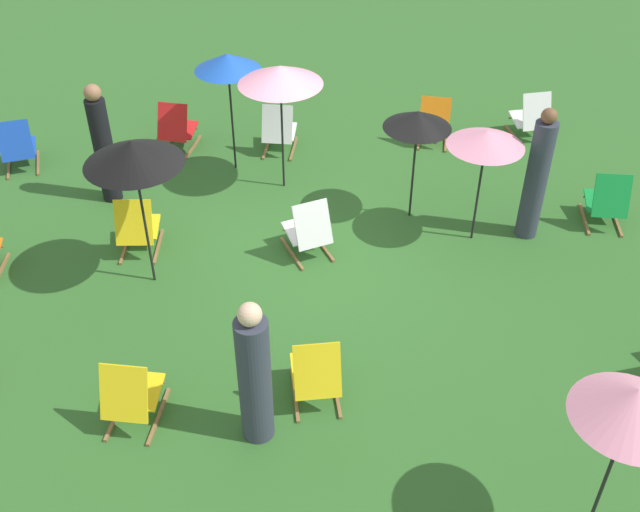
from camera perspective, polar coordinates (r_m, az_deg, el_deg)
The scene contains 20 objects.
ground_plane at distance 10.38m, azimuth -0.70°, elevation 1.83°, with size 40.00×40.00×0.00m, color #2D6026.
deckchair_1 at distance 12.97m, azimuth 15.78°, elevation 10.10°, with size 0.54×0.80×0.83m.
deckchair_2 at distance 11.07m, azimuth 20.97°, elevation 3.90°, with size 0.63×0.84×0.83m.
deckchair_3 at distance 9.78m, azimuth -0.89°, elevation 1.96°, with size 0.69×0.87×0.83m.
deckchair_4 at distance 10.11m, azimuth -13.71°, elevation 2.11°, with size 0.54×0.80×0.83m.
deckchair_5 at distance 12.13m, azimuth -3.14°, elevation 9.53°, with size 0.63×0.84×0.83m.
deckchair_6 at distance 12.50m, azimuth 8.69°, elevation 10.04°, with size 0.66×0.86×0.83m.
deckchair_8 at distance 7.85m, azimuth -0.32°, elevation -8.93°, with size 0.49×0.77×0.83m.
deckchair_9 at distance 7.88m, azimuth -14.16°, elevation -10.23°, with size 0.64×0.85×0.83m.
deckchair_11 at distance 12.39m, azimuth -10.84°, elevation 9.52°, with size 0.68×0.87×0.83m.
deckchair_12 at distance 12.54m, azimuth -21.99°, elevation 7.71°, with size 0.61×0.83×0.83m.
umbrella_0 at distance 10.55m, azimuth -3.04°, elevation 13.58°, with size 1.19×1.19×1.92m.
umbrella_1 at distance 6.26m, azimuth 22.77°, elevation -10.33°, with size 0.95×0.95×1.87m.
umbrella_2 at distance 8.76m, azimuth -14.06°, elevation 7.63°, with size 1.16×1.16×2.00m.
umbrella_3 at distance 10.02m, azimuth 7.44°, elevation 10.23°, with size 0.91×0.91×1.63m.
umbrella_4 at distance 11.12m, azimuth -7.05°, elevation 14.41°, with size 0.97×0.97×1.87m.
umbrella_5 at distance 9.68m, azimuth 12.54°, elevation 8.71°, with size 0.98×0.98×1.64m.
person_0 at distance 7.25m, azimuth -5.00°, elevation -9.12°, with size 0.46×0.46×1.72m.
person_1 at distance 10.25m, azimuth 16.14°, elevation 5.75°, with size 0.39×0.39×1.89m.
person_2 at distance 11.07m, azimuth -16.17°, elevation 8.06°, with size 0.39×0.39×1.80m.
Camera 1 is at (0.76, 8.39, 6.07)m, focal length 42.07 mm.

